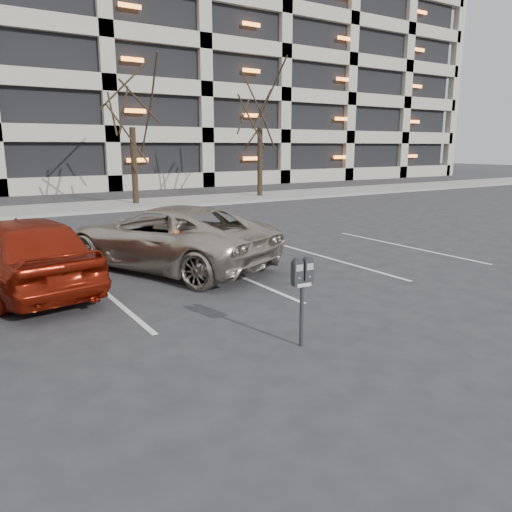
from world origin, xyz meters
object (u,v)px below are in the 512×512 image
(car_red, at_px, (23,253))
(parking_meter, at_px, (302,280))
(tree_c, at_px, (130,77))
(tree_d, at_px, (260,83))
(suv_silver, at_px, (167,237))

(car_red, bearing_deg, parking_meter, 110.68)
(car_red, bearing_deg, tree_c, -126.30)
(tree_c, height_order, parking_meter, tree_c)
(tree_c, relative_size, tree_d, 0.97)
(tree_c, bearing_deg, suv_silver, -106.03)
(tree_d, height_order, parking_meter, tree_d)
(tree_c, relative_size, parking_meter, 6.41)
(tree_c, xyz_separation_m, suv_silver, (-3.58, -12.46, -5.07))
(tree_c, xyz_separation_m, tree_d, (7.00, 0.00, 0.18))
(suv_silver, height_order, car_red, car_red)
(tree_d, relative_size, parking_meter, 6.61)
(tree_c, bearing_deg, parking_meter, -102.12)
(tree_d, bearing_deg, tree_c, 180.00)
(car_red, bearing_deg, tree_d, -145.70)
(tree_d, xyz_separation_m, parking_meter, (-10.82, -17.79, -5.01))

